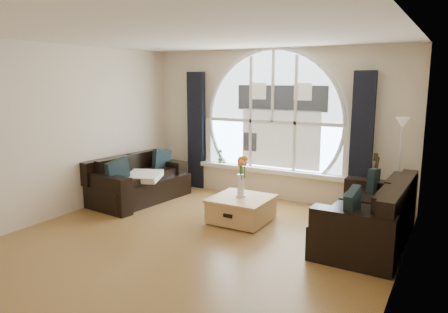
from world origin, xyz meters
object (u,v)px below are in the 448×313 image
sofa_left (140,179)px  vase_flowers (241,172)px  coffee_chest (241,208)px  potted_plant (220,156)px  sofa_right (367,214)px  floor_lamp (399,170)px  guitar (375,186)px

sofa_left → vase_flowers: bearing=3.6°
coffee_chest → potted_plant: size_ratio=3.19×
coffee_chest → vase_flowers: (-0.03, 0.03, 0.56)m
sofa_right → vase_flowers: bearing=-177.5°
sofa_left → floor_lamp: floor_lamp is taller
sofa_left → floor_lamp: size_ratio=1.12×
sofa_right → guitar: 1.11m
sofa_right → guitar: guitar is taller
vase_flowers → floor_lamp: bearing=30.0°
sofa_left → potted_plant: size_ratio=6.60×
coffee_chest → sofa_left: bearing=176.8°
coffee_chest → vase_flowers: vase_flowers is taller
sofa_right → floor_lamp: (0.22, 1.19, 0.40)m
floor_lamp → potted_plant: floor_lamp is taller
vase_flowers → floor_lamp: 2.42m
vase_flowers → potted_plant: bearing=129.7°
guitar → potted_plant: bearing=-169.8°
guitar → potted_plant: size_ratio=3.91×
potted_plant → floor_lamp: bearing=-4.1°
vase_flowers → potted_plant: (-1.20, 1.45, -0.09)m
potted_plant → sofa_right: bearing=-24.9°
sofa_left → guitar: guitar is taller
coffee_chest → floor_lamp: (2.07, 1.24, 0.59)m
coffee_chest → potted_plant: 1.97m
guitar → floor_lamp: bearing=32.2°
sofa_right → coffee_chest: size_ratio=2.25×
vase_flowers → coffee_chest: bearing=-45.1°
guitar → coffee_chest: bearing=-130.3°
sofa_right → vase_flowers: 1.91m
sofa_left → vase_flowers: vase_flowers is taller
sofa_right → floor_lamp: 1.28m
sofa_left → floor_lamp: (4.19, 1.10, 0.40)m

